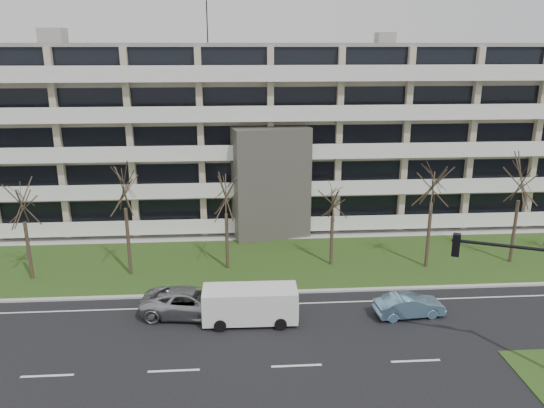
{
  "coord_description": "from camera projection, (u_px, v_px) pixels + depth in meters",
  "views": [
    {
      "loc": [
        -2.78,
        -22.54,
        15.21
      ],
      "look_at": [
        -0.52,
        10.0,
        5.34
      ],
      "focal_mm": 35.0,
      "sensor_mm": 36.0,
      "label": 1
    }
  ],
  "objects": [
    {
      "name": "blue_sedan",
      "position": [
        409.0,
        305.0,
        30.73
      ],
      "size": [
        4.16,
        1.83,
        1.33
      ],
      "primitive_type": "imported",
      "rotation": [
        0.0,
        0.0,
        1.68
      ],
      "color": "#73A4C8",
      "rests_on": "ground"
    },
    {
      "name": "white_van",
      "position": [
        251.0,
        302.0,
        29.92
      ],
      "size": [
        5.37,
        2.28,
        2.07
      ],
      "rotation": [
        0.0,
        0.0,
        -0.02
      ],
      "color": "white",
      "rests_on": "ground"
    },
    {
      "name": "silver_pickup",
      "position": [
        191.0,
        302.0,
        30.81
      ],
      "size": [
        6.06,
        3.4,
        1.6
      ],
      "primitive_type": "imported",
      "rotation": [
        0.0,
        0.0,
        1.44
      ],
      "color": "#A1A3A8",
      "rests_on": "ground"
    },
    {
      "name": "ground",
      "position": [
        296.0,
        366.0,
        26.11
      ],
      "size": [
        160.0,
        160.0,
        0.0
      ],
      "primitive_type": "plane",
      "color": "black",
      "rests_on": "ground"
    },
    {
      "name": "sidewalk",
      "position": [
        271.0,
        235.0,
        43.77
      ],
      "size": [
        90.0,
        2.0,
        0.08
      ],
      "primitive_type": "cube",
      "color": "#B2B2AD",
      "rests_on": "ground"
    },
    {
      "name": "tree_4",
      "position": [
        333.0,
        198.0,
        36.6
      ],
      "size": [
        3.24,
        3.24,
        6.48
      ],
      "color": "#382B21",
      "rests_on": "ground"
    },
    {
      "name": "tree_2",
      "position": [
        123.0,
        181.0,
        34.52
      ],
      "size": [
        4.27,
        4.27,
        8.54
      ],
      "color": "#382B21",
      "rests_on": "ground"
    },
    {
      "name": "tree_5",
      "position": [
        434.0,
        176.0,
        35.76
      ],
      "size": [
        4.27,
        4.27,
        8.53
      ],
      "color": "#382B21",
      "rests_on": "ground"
    },
    {
      "name": "tree_3",
      "position": [
        226.0,
        192.0,
        35.8
      ],
      "size": [
        3.63,
        3.63,
        7.27
      ],
      "color": "#382B21",
      "rests_on": "ground"
    },
    {
      "name": "curb",
      "position": [
        282.0,
        292.0,
        33.74
      ],
      "size": [
        90.0,
        0.35,
        0.12
      ],
      "primitive_type": "cube",
      "color": "#B2B2AD",
      "rests_on": "ground"
    },
    {
      "name": "tree_1",
      "position": [
        21.0,
        199.0,
        34.11
      ],
      "size": [
        3.63,
        3.63,
        7.26
      ],
      "color": "#382B21",
      "rests_on": "ground"
    },
    {
      "name": "apartment_building",
      "position": [
        266.0,
        131.0,
        48.08
      ],
      "size": [
        60.5,
        15.1,
        18.75
      ],
      "color": "#BBB092",
      "rests_on": "ground"
    },
    {
      "name": "traffic_signal",
      "position": [
        533.0,
        289.0,
        24.41
      ],
      "size": [
        5.47,
        2.53,
        6.8
      ],
      "rotation": [
        0.0,
        0.0,
        -0.4
      ],
      "color": "black",
      "rests_on": "ground"
    },
    {
      "name": "lane_edge_line",
      "position": [
        284.0,
        304.0,
        32.32
      ],
      "size": [
        90.0,
        0.12,
        0.01
      ],
      "primitive_type": "cube",
      "color": "white",
      "rests_on": "ground"
    },
    {
      "name": "grass_verge",
      "position": [
        276.0,
        262.0,
        38.52
      ],
      "size": [
        90.0,
        10.0,
        0.06
      ],
      "primitive_type": "cube",
      "color": "#2B4717",
      "rests_on": "ground"
    },
    {
      "name": "tree_6",
      "position": [
        522.0,
        176.0,
        36.62
      ],
      "size": [
        4.17,
        4.17,
        8.34
      ],
      "color": "#382B21",
      "rests_on": "ground"
    }
  ]
}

